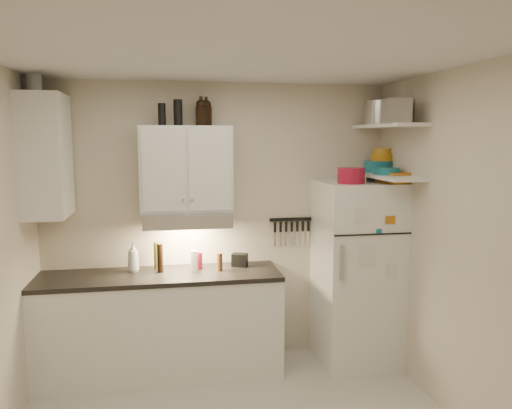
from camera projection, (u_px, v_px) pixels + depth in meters
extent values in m
cube|color=silver|center=(242.00, 53.00, 3.05)|extent=(3.20, 3.00, 0.02)
cube|color=beige|center=(218.00, 223.00, 4.69)|extent=(3.20, 0.02, 2.60)
cube|color=beige|center=(469.00, 252.00, 3.51)|extent=(0.02, 3.00, 2.60)
cube|color=white|center=(161.00, 327.00, 4.41)|extent=(2.10, 0.60, 0.88)
cube|color=black|center=(160.00, 276.00, 4.35)|extent=(2.10, 0.62, 0.04)
cube|color=white|center=(186.00, 169.00, 4.40)|extent=(0.80, 0.33, 0.75)
cube|color=white|center=(46.00, 156.00, 4.05)|extent=(0.33, 0.55, 1.00)
cube|color=silver|center=(187.00, 219.00, 4.40)|extent=(0.76, 0.46, 0.12)
cube|color=white|center=(357.00, 273.00, 4.63)|extent=(0.70, 0.68, 1.70)
cube|color=white|center=(388.00, 126.00, 4.36)|extent=(0.30, 0.95, 0.03)
cube|color=white|center=(386.00, 176.00, 4.42)|extent=(0.30, 0.95, 0.03)
cube|color=black|center=(291.00, 219.00, 4.79)|extent=(0.42, 0.02, 0.03)
cylinder|color=maroon|center=(351.00, 176.00, 4.36)|extent=(0.29, 0.29, 0.14)
cube|color=#B86917|center=(395.00, 178.00, 4.40)|extent=(0.27, 0.32, 0.10)
cylinder|color=silver|center=(363.00, 178.00, 4.40)|extent=(0.07, 0.07, 0.09)
cylinder|color=silver|center=(382.00, 113.00, 4.64)|extent=(0.31, 0.31, 0.22)
cube|color=#AAAAAD|center=(397.00, 112.00, 4.27)|extent=(0.22, 0.20, 0.21)
cube|color=#AAAAAD|center=(397.00, 111.00, 4.03)|extent=(0.22, 0.22, 0.19)
cylinder|color=#166679|center=(378.00, 167.00, 4.70)|extent=(0.27, 0.27, 0.11)
cylinder|color=#C17A12|center=(382.00, 157.00, 4.70)|extent=(0.21, 0.21, 0.06)
cylinder|color=#BC8521|center=(383.00, 151.00, 4.70)|extent=(0.17, 0.17, 0.05)
cylinder|color=#166679|center=(386.00, 171.00, 4.40)|extent=(0.26, 0.26, 0.06)
cylinder|color=black|center=(178.00, 113.00, 4.32)|extent=(0.09, 0.09, 0.22)
cylinder|color=black|center=(162.00, 115.00, 4.29)|extent=(0.07, 0.07, 0.19)
cylinder|color=silver|center=(34.00, 83.00, 4.00)|extent=(0.13, 0.13, 0.16)
imported|color=white|center=(133.00, 255.00, 4.40)|extent=(0.14, 0.14, 0.29)
cylinder|color=brown|center=(220.00, 262.00, 4.43)|extent=(0.06, 0.06, 0.16)
cylinder|color=#65681A|center=(157.00, 256.00, 4.48)|extent=(0.05, 0.05, 0.25)
cylinder|color=black|center=(160.00, 258.00, 4.38)|extent=(0.06, 0.06, 0.25)
cylinder|color=silver|center=(194.00, 261.00, 4.40)|extent=(0.07, 0.07, 0.19)
cylinder|color=maroon|center=(198.00, 260.00, 4.50)|extent=(0.10, 0.10, 0.15)
cube|color=black|center=(240.00, 260.00, 4.60)|extent=(0.17, 0.14, 0.12)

